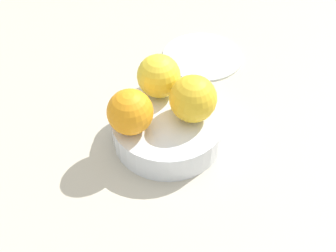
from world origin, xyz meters
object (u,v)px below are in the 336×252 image
(orange_in_bowl_2, at_px, (159,76))
(orange_in_bowl_1, at_px, (130,112))
(orange_in_bowl_0, at_px, (193,99))
(fruit_bowl, at_px, (168,129))
(side_plate, at_px, (202,55))

(orange_in_bowl_2, bearing_deg, orange_in_bowl_1, -106.40)
(orange_in_bowl_0, bearing_deg, fruit_bowl, -164.59)
(orange_in_bowl_1, distance_m, orange_in_bowl_2, 0.09)
(orange_in_bowl_2, bearing_deg, orange_in_bowl_0, -36.66)
(orange_in_bowl_0, xyz_separation_m, orange_in_bowl_1, (-0.09, -0.04, -0.00))
(orange_in_bowl_2, xyz_separation_m, side_plate, (0.06, 0.18, -0.08))
(side_plate, bearing_deg, fruit_bowl, -97.54)
(fruit_bowl, xyz_separation_m, side_plate, (0.03, 0.24, -0.02))
(orange_in_bowl_1, relative_size, orange_in_bowl_2, 0.97)
(orange_in_bowl_1, bearing_deg, fruit_bowl, 32.39)
(orange_in_bowl_0, height_order, orange_in_bowl_1, orange_in_bowl_0)
(fruit_bowl, bearing_deg, orange_in_bowl_1, -147.61)
(orange_in_bowl_1, distance_m, side_plate, 0.30)
(fruit_bowl, relative_size, orange_in_bowl_0, 2.44)
(orange_in_bowl_0, distance_m, orange_in_bowl_2, 0.08)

